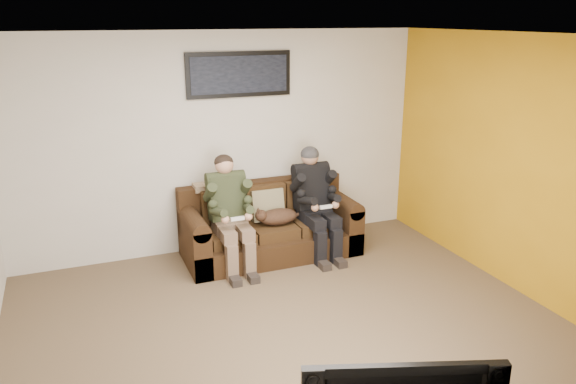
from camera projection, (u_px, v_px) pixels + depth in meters
name	position (u px, v px, depth m)	size (l,w,h in m)	color
floor	(295.00, 334.00, 5.06)	(5.00, 5.00, 0.00)	brown
ceiling	(296.00, 36.00, 4.28)	(5.00, 5.00, 0.00)	silver
wall_back	(223.00, 143.00, 6.66)	(5.00, 5.00, 0.00)	beige
wall_front	(476.00, 333.00, 2.68)	(5.00, 5.00, 0.00)	beige
wall_right	(528.00, 169.00, 5.55)	(4.50, 4.50, 0.00)	beige
accent_wall_right	(527.00, 169.00, 5.55)	(4.50, 4.50, 0.00)	#BD8612
sofa	(269.00, 228.00, 6.73)	(2.05, 0.88, 0.84)	black
throw_pillow	(267.00, 205.00, 6.68)	(0.39, 0.11, 0.37)	#827855
throw_blanket	(211.00, 186.00, 6.58)	(0.42, 0.20, 0.07)	tan
person_left	(229.00, 207.00, 6.27)	(0.51, 0.87, 1.27)	brown
person_right	(315.00, 196.00, 6.64)	(0.51, 0.86, 1.27)	black
cat	(277.00, 217.00, 6.54)	(0.66, 0.26, 0.24)	#4D2F1E
framed_poster	(239.00, 74.00, 6.47)	(1.25, 0.05, 0.52)	black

